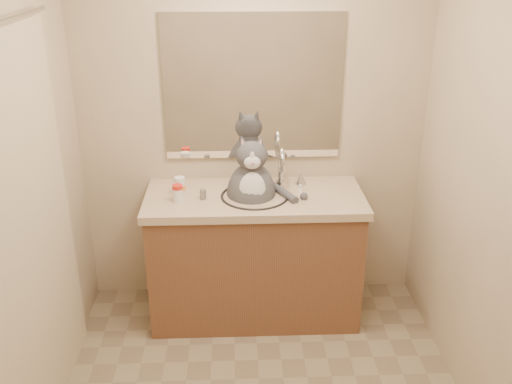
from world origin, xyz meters
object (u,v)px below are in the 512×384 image
cat (252,190)px  grey_canister (203,194)px  pill_bottle_orange (180,186)px  pill_bottle_redcap (178,193)px

cat → grey_canister: (-0.29, -0.05, -0.00)m
cat → grey_canister: bearing=-171.0°
pill_bottle_orange → grey_canister: size_ratio=1.81×
pill_bottle_redcap → pill_bottle_orange: bearing=88.2°
pill_bottle_redcap → pill_bottle_orange: size_ratio=0.96×
grey_canister → pill_bottle_orange: bearing=150.7°
cat → grey_canister: 0.30m
cat → pill_bottle_redcap: size_ratio=5.68×
cat → pill_bottle_orange: size_ratio=5.46×
cat → pill_bottle_redcap: 0.45m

